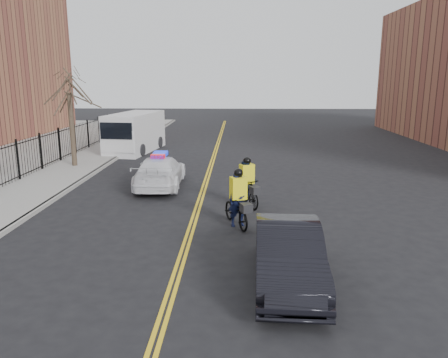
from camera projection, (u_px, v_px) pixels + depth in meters
name	position (u px, v px, depth m)	size (l,w,h in m)	color
ground	(191.00, 229.00, 14.52)	(120.00, 120.00, 0.00)	black
center_line_left	(206.00, 177.00, 22.32)	(0.10, 60.00, 0.01)	yellow
center_line_right	(209.00, 177.00, 22.31)	(0.10, 60.00, 0.01)	yellow
sidewalk	(63.00, 174.00, 22.53)	(3.00, 60.00, 0.15)	gray
curb	(91.00, 174.00, 22.49)	(0.20, 60.00, 0.15)	gray
iron_fence	(32.00, 156.00, 22.37)	(0.12, 28.00, 2.00)	black
street_tree	(70.00, 104.00, 23.71)	(3.20, 3.20, 4.80)	#35291F
police_cruiser	(160.00, 172.00, 20.09)	(2.13, 4.96, 1.58)	white
dark_sedan	(288.00, 254.00, 10.56)	(1.57, 4.50, 1.48)	black
cargo_van	(134.00, 133.00, 29.70)	(3.12, 6.50, 2.62)	silver
cyclist_near	(238.00, 206.00, 14.75)	(1.39, 2.14, 1.99)	black
cyclist_far	(247.00, 187.00, 16.95)	(1.34, 2.00, 1.97)	black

